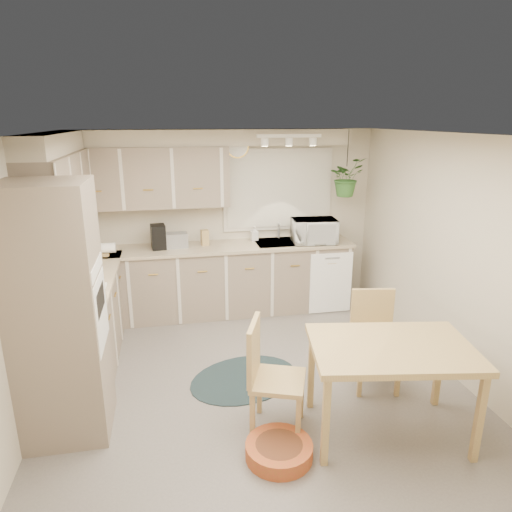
% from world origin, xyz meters
% --- Properties ---
extents(floor, '(4.20, 4.20, 0.00)m').
position_xyz_m(floor, '(0.00, 0.00, 0.00)').
color(floor, slate).
rests_on(floor, ground).
extents(ceiling, '(4.20, 4.20, 0.00)m').
position_xyz_m(ceiling, '(0.00, 0.00, 2.40)').
color(ceiling, white).
rests_on(ceiling, wall_back).
extents(wall_back, '(4.00, 0.04, 2.40)m').
position_xyz_m(wall_back, '(0.00, 2.10, 1.20)').
color(wall_back, beige).
rests_on(wall_back, floor).
extents(wall_front, '(4.00, 0.04, 2.40)m').
position_xyz_m(wall_front, '(0.00, -2.10, 1.20)').
color(wall_front, beige).
rests_on(wall_front, floor).
extents(wall_left, '(0.04, 4.20, 2.40)m').
position_xyz_m(wall_left, '(-2.00, 0.00, 1.20)').
color(wall_left, beige).
rests_on(wall_left, floor).
extents(wall_right, '(0.04, 4.20, 2.40)m').
position_xyz_m(wall_right, '(2.00, 0.00, 1.20)').
color(wall_right, beige).
rests_on(wall_right, floor).
extents(base_cab_left, '(0.60, 1.85, 0.90)m').
position_xyz_m(base_cab_left, '(-1.70, 0.88, 0.45)').
color(base_cab_left, gray).
rests_on(base_cab_left, floor).
extents(base_cab_back, '(3.60, 0.60, 0.90)m').
position_xyz_m(base_cab_back, '(-0.20, 1.80, 0.45)').
color(base_cab_back, gray).
rests_on(base_cab_back, floor).
extents(counter_left, '(0.64, 1.89, 0.04)m').
position_xyz_m(counter_left, '(-1.69, 0.88, 0.92)').
color(counter_left, tan).
rests_on(counter_left, base_cab_left).
extents(counter_back, '(3.64, 0.64, 0.04)m').
position_xyz_m(counter_back, '(-0.20, 1.79, 0.92)').
color(counter_back, tan).
rests_on(counter_back, base_cab_back).
extents(oven_stack, '(0.65, 0.65, 2.10)m').
position_xyz_m(oven_stack, '(-1.68, -0.38, 1.05)').
color(oven_stack, gray).
rests_on(oven_stack, floor).
extents(wall_oven_face, '(0.02, 0.56, 0.58)m').
position_xyz_m(wall_oven_face, '(-1.35, -0.38, 1.05)').
color(wall_oven_face, white).
rests_on(wall_oven_face, oven_stack).
extents(upper_cab_left, '(0.35, 2.00, 0.75)m').
position_xyz_m(upper_cab_left, '(-1.82, 1.00, 1.83)').
color(upper_cab_left, gray).
rests_on(upper_cab_left, wall_left).
extents(upper_cab_back, '(2.00, 0.35, 0.75)m').
position_xyz_m(upper_cab_back, '(-1.00, 1.93, 1.83)').
color(upper_cab_back, gray).
rests_on(upper_cab_back, wall_back).
extents(soffit_left, '(0.30, 2.00, 0.20)m').
position_xyz_m(soffit_left, '(-1.85, 1.00, 2.30)').
color(soffit_left, beige).
rests_on(soffit_left, wall_left).
extents(soffit_back, '(3.60, 0.30, 0.20)m').
position_xyz_m(soffit_back, '(-0.20, 1.95, 2.30)').
color(soffit_back, beige).
rests_on(soffit_back, wall_back).
extents(cooktop, '(0.52, 0.58, 0.02)m').
position_xyz_m(cooktop, '(-1.68, 0.30, 0.94)').
color(cooktop, white).
rests_on(cooktop, counter_left).
extents(range_hood, '(0.40, 0.60, 0.14)m').
position_xyz_m(range_hood, '(-1.70, 0.30, 1.40)').
color(range_hood, white).
rests_on(range_hood, upper_cab_left).
extents(window_blinds, '(1.40, 0.02, 1.00)m').
position_xyz_m(window_blinds, '(0.70, 2.07, 1.60)').
color(window_blinds, white).
rests_on(window_blinds, wall_back).
extents(window_frame, '(1.50, 0.02, 1.10)m').
position_xyz_m(window_frame, '(0.70, 2.08, 1.60)').
color(window_frame, beige).
rests_on(window_frame, wall_back).
extents(sink, '(0.70, 0.48, 0.10)m').
position_xyz_m(sink, '(0.70, 1.80, 0.90)').
color(sink, '#999CA0').
rests_on(sink, counter_back).
extents(dishwasher_front, '(0.58, 0.02, 0.83)m').
position_xyz_m(dishwasher_front, '(1.30, 1.49, 0.42)').
color(dishwasher_front, white).
rests_on(dishwasher_front, base_cab_back).
extents(track_light_bar, '(0.80, 0.04, 0.04)m').
position_xyz_m(track_light_bar, '(0.70, 1.55, 2.33)').
color(track_light_bar, white).
rests_on(track_light_bar, ceiling).
extents(wall_clock, '(0.30, 0.03, 0.30)m').
position_xyz_m(wall_clock, '(0.15, 2.07, 2.18)').
color(wall_clock, '#E4B650').
rests_on(wall_clock, wall_back).
extents(dining_table, '(1.40, 1.05, 0.80)m').
position_xyz_m(dining_table, '(0.91, -0.93, 0.40)').
color(dining_table, tan).
rests_on(dining_table, floor).
extents(chair_left, '(0.58, 0.58, 0.97)m').
position_xyz_m(chair_left, '(0.04, -0.71, 0.48)').
color(chair_left, tan).
rests_on(chair_left, floor).
extents(chair_back, '(0.51, 0.51, 0.94)m').
position_xyz_m(chair_back, '(1.11, -0.27, 0.47)').
color(chair_back, tan).
rests_on(chair_back, floor).
extents(braided_rug, '(1.35, 1.18, 0.01)m').
position_xyz_m(braided_rug, '(-0.11, 0.08, 0.01)').
color(braided_rug, black).
rests_on(braided_rug, floor).
extents(pet_bed, '(0.54, 0.54, 0.12)m').
position_xyz_m(pet_bed, '(-0.04, -1.06, 0.06)').
color(pet_bed, '#B73A24').
rests_on(pet_bed, floor).
extents(microwave, '(0.60, 0.36, 0.39)m').
position_xyz_m(microwave, '(1.11, 1.70, 1.14)').
color(microwave, white).
rests_on(microwave, counter_back).
extents(soap_bottle, '(0.11, 0.21, 0.09)m').
position_xyz_m(soap_bottle, '(0.35, 1.95, 0.99)').
color(soap_bottle, white).
rests_on(soap_bottle, counter_back).
extents(hanging_plant, '(0.61, 0.63, 0.39)m').
position_xyz_m(hanging_plant, '(1.52, 1.70, 1.74)').
color(hanging_plant, '#2F5F26').
rests_on(hanging_plant, ceiling).
extents(coffee_maker, '(0.20, 0.23, 0.31)m').
position_xyz_m(coffee_maker, '(-0.92, 1.80, 1.09)').
color(coffee_maker, black).
rests_on(coffee_maker, counter_back).
extents(toaster, '(0.32, 0.19, 0.19)m').
position_xyz_m(toaster, '(-0.71, 1.82, 1.03)').
color(toaster, '#999CA0').
rests_on(toaster, counter_back).
extents(knife_block, '(0.11, 0.11, 0.20)m').
position_xyz_m(knife_block, '(-0.33, 1.85, 1.04)').
color(knife_block, tan).
rests_on(knife_block, counter_back).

